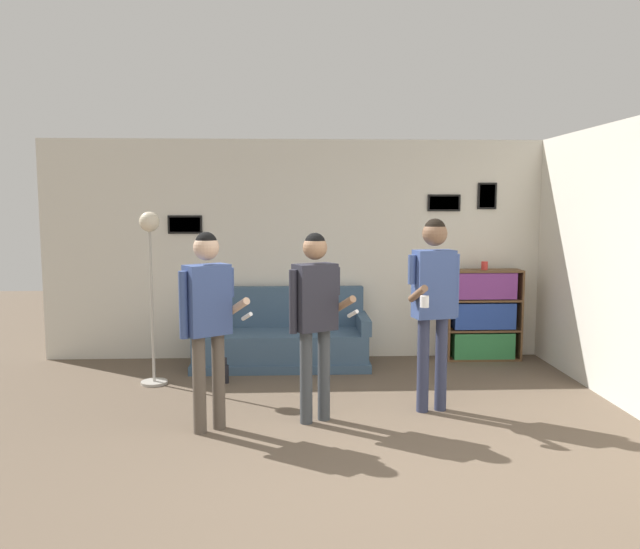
{
  "coord_description": "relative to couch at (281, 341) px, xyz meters",
  "views": [
    {
      "loc": [
        -0.6,
        -3.95,
        1.91
      ],
      "look_at": [
        -0.35,
        1.87,
        1.26
      ],
      "focal_mm": 35.0,
      "sensor_mm": 36.0,
      "label": 1
    }
  ],
  "objects": [
    {
      "name": "floor_lamp",
      "position": [
        -1.35,
        -0.73,
        1.03
      ],
      "size": [
        0.28,
        0.28,
        1.84
      ],
      "color": "#ADA89E",
      "rests_on": "ground_plane"
    },
    {
      "name": "bottle_on_floor",
      "position": [
        -0.58,
        -0.73,
        -0.19
      ],
      "size": [
        0.07,
        0.07,
        0.28
      ],
      "color": "black",
      "rests_on": "ground_plane"
    },
    {
      "name": "person_player_foreground_center",
      "position": [
        0.34,
        -1.96,
        0.73
      ],
      "size": [
        0.59,
        0.38,
        1.67
      ],
      "color": "#3D4247",
      "rests_on": "ground_plane"
    },
    {
      "name": "person_player_foreground_left",
      "position": [
        -0.56,
        -2.15,
        0.74
      ],
      "size": [
        0.6,
        0.37,
        1.69
      ],
      "color": "brown",
      "rests_on": "ground_plane"
    },
    {
      "name": "drinking_cup",
      "position": [
        2.49,
        0.19,
        0.87
      ],
      "size": [
        0.08,
        0.08,
        0.1
      ],
      "color": "red",
      "rests_on": "bookshelf"
    },
    {
      "name": "ground_plane",
      "position": [
        0.76,
        -3.35,
        -0.3
      ],
      "size": [
        20.0,
        20.0,
        0.0
      ],
      "primitive_type": "plane",
      "color": "brown"
    },
    {
      "name": "wall_back",
      "position": [
        0.76,
        0.41,
        1.06
      ],
      "size": [
        7.35,
        0.08,
        2.7
      ],
      "color": "silver",
      "rests_on": "ground_plane"
    },
    {
      "name": "couch",
      "position": [
        0.0,
        0.0,
        0.0
      ],
      "size": [
        2.07,
        0.8,
        0.91
      ],
      "color": "#3D5670",
      "rests_on": "ground_plane"
    },
    {
      "name": "person_watcher_holding_cup",
      "position": [
        1.43,
        -1.72,
        0.82
      ],
      "size": [
        0.49,
        0.5,
        1.79
      ],
      "color": "#2D334C",
      "rests_on": "ground_plane"
    },
    {
      "name": "wall_right",
      "position": [
        3.26,
        -1.48,
        1.05
      ],
      "size": [
        0.06,
        6.13,
        2.7
      ],
      "color": "silver",
      "rests_on": "ground_plane"
    },
    {
      "name": "bookshelf",
      "position": [
        2.48,
        0.19,
        0.26
      ],
      "size": [
        0.92,
        0.3,
        1.12
      ],
      "color": "brown",
      "rests_on": "ground_plane"
    }
  ]
}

